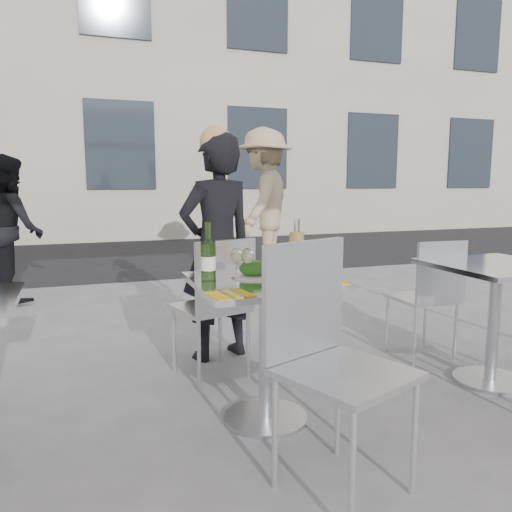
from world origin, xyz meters
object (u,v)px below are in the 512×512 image
object	(u,v)px
main_table	(266,320)
side_table_right	(496,298)
pizza_near	(295,284)
salad_plate	(254,270)
woman_diner	(217,248)
sugar_shaker	(304,265)
side_chair_rfar	(431,290)
wineglass_red_a	(275,257)
pizza_far	(270,269)
napkin_right	(327,281)
chair_near	(326,344)
wine_bottle	(208,258)
pedestrian_a	(10,229)
wineglass_red_b	(281,255)
carafe	(297,251)
wineglass_white_b	(247,257)
napkin_left	(230,294)
chair_far	(217,297)
pedestrian_b	(264,204)
wineglass_white_a	(237,257)

from	to	relation	value
main_table	side_table_right	distance (m)	1.50
pizza_near	salad_plate	size ratio (longest dim) A/B	1.38
woman_diner	side_table_right	bearing A→B (deg)	129.02
main_table	sugar_shaker	size ratio (longest dim) A/B	7.01
side_chair_rfar	sugar_shaker	size ratio (longest dim) A/B	7.95
wineglass_red_a	pizza_far	bearing A→B (deg)	75.37
pizza_near	napkin_right	bearing A→B (deg)	14.31
chair_near	wine_bottle	size ratio (longest dim) A/B	3.38
chair_near	napkin_right	xyz separation A→B (m)	(0.23, 0.43, 0.16)
main_table	pizza_near	size ratio (longest dim) A/B	2.47
side_chair_rfar	pedestrian_a	size ratio (longest dim) A/B	0.56
pedestrian_a	pizza_far	bearing A→B (deg)	-174.52
pizza_near	wineglass_red_b	xyz separation A→B (m)	(0.04, 0.28, 0.10)
pedestrian_a	napkin_right	xyz separation A→B (m)	(1.82, -3.57, -0.01)
pizza_far	carafe	bearing A→B (deg)	-24.96
pizza_far	sugar_shaker	world-z (taller)	sugar_shaker
main_table	napkin_right	bearing A→B (deg)	-28.27
wine_bottle	wineglass_red_a	size ratio (longest dim) A/B	1.87
main_table	wineglass_red_b	world-z (taller)	wineglass_red_b
wineglass_white_b	napkin_left	bearing A→B (deg)	-120.17
side_table_right	napkin_right	xyz separation A→B (m)	(-1.23, -0.15, 0.21)
wineglass_red_a	wineglass_red_b	bearing A→B (deg)	43.65
chair_far	chair_near	bearing A→B (deg)	81.58
side_chair_rfar	pedestrian_b	bearing A→B (deg)	-89.02
salad_plate	sugar_shaker	xyz separation A→B (m)	(0.27, -0.03, 0.02)
pizza_far	chair_near	bearing A→B (deg)	-94.88
side_table_right	chair_far	distance (m)	1.70
woman_diner	wine_bottle	distance (m)	1.01
carafe	wineglass_white_a	bearing A→B (deg)	-170.25
sugar_shaker	carafe	bearing A→B (deg)	89.11
pedestrian_a	wineglass_white_b	bearing A→B (deg)	-178.08
main_table	salad_plate	distance (m)	0.27
pizza_near	wine_bottle	size ratio (longest dim) A/B	1.03
main_table	pedestrian_b	size ratio (longest dim) A/B	0.39
chair_near	wineglass_white_b	xyz separation A→B (m)	(-0.11, 0.65, 0.27)
wineglass_red_b	pedestrian_b	bearing A→B (deg)	70.82
pedestrian_b	wineglass_white_b	xyz separation A→B (m)	(-1.46, -3.67, -0.10)
pedestrian_a	side_table_right	bearing A→B (deg)	-160.16
salad_plate	pedestrian_b	bearing A→B (deg)	68.72
wineglass_white_b	wineglass_white_a	bearing A→B (deg)	156.94
woman_diner	wineglass_white_b	size ratio (longest dim) A/B	9.95
pizza_far	chair_far	bearing A→B (deg)	116.59
pedestrian_b	carafe	bearing A→B (deg)	18.48
wineglass_white_a	napkin_left	xyz separation A→B (m)	(-0.15, -0.36, -0.11)
chair_near	pizza_far	world-z (taller)	chair_near
wineglass_white_b	wine_bottle	bearing A→B (deg)	-177.78
chair_near	wineglass_red_b	size ratio (longest dim) A/B	6.34
carafe	wineglass_red_b	world-z (taller)	carafe
wineglass_red_a	side_table_right	bearing A→B (deg)	-1.20
wineglass_red_a	napkin_right	distance (m)	0.29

